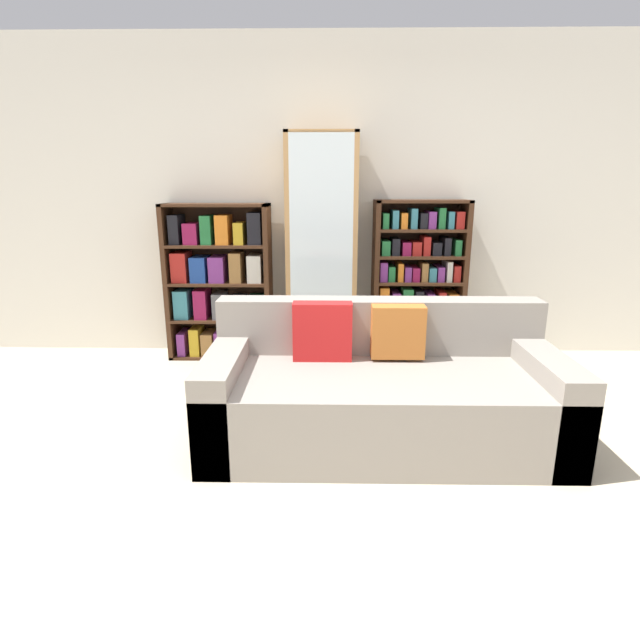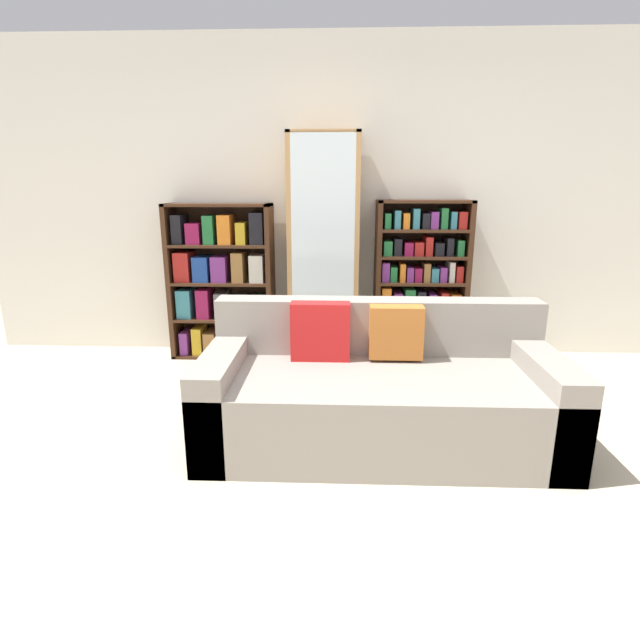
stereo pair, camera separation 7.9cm
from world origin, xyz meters
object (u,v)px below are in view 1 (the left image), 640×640
(bookshelf_left, at_px, (219,284))
(display_cabinet, at_px, (322,250))
(couch, at_px, (381,393))
(bookshelf_right, at_px, (418,283))
(wine_bottle, at_px, (369,361))

(bookshelf_left, distance_m, display_cabinet, 0.94)
(couch, bearing_deg, bookshelf_right, 73.15)
(couch, distance_m, wine_bottle, 0.92)
(bookshelf_left, distance_m, wine_bottle, 1.49)
(couch, relative_size, bookshelf_left, 1.53)
(bookshelf_left, distance_m, bookshelf_right, 1.73)
(wine_bottle, bearing_deg, display_cabinet, 123.90)
(display_cabinet, bearing_deg, bookshelf_right, 1.20)
(bookshelf_left, relative_size, bookshelf_right, 0.98)
(couch, relative_size, wine_bottle, 5.22)
(bookshelf_right, distance_m, wine_bottle, 0.90)
(bookshelf_left, height_order, bookshelf_right, bookshelf_right)
(display_cabinet, height_order, wine_bottle, display_cabinet)
(display_cabinet, bearing_deg, wine_bottle, -56.10)
(display_cabinet, bearing_deg, couch, -75.62)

